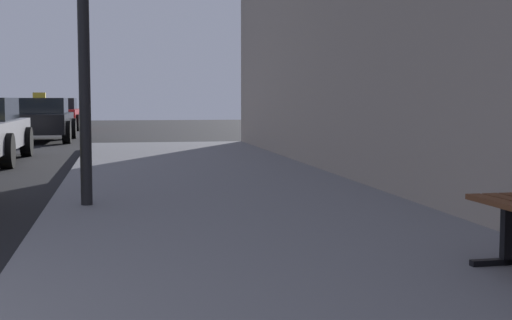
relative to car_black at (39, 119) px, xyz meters
name	(u,v)px	position (x,y,z in m)	size (l,w,h in m)	color
car_black	(39,119)	(0.00, 0.00, 0.00)	(1.95, 4.05, 1.43)	black
car_red	(56,114)	(-0.19, 8.08, 0.00)	(1.95, 4.17, 1.27)	red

